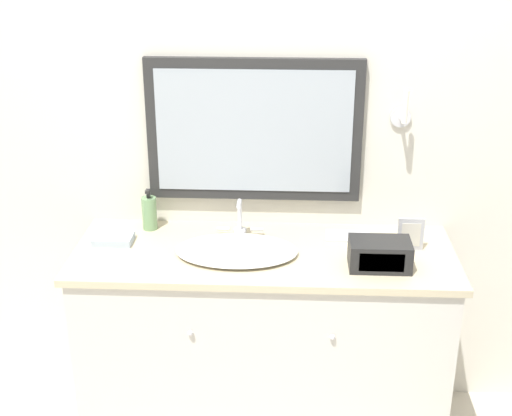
# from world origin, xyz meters

# --- Properties ---
(wall_back) EXTENTS (8.00, 0.18, 2.55)m
(wall_back) POSITION_xyz_m (-0.00, 0.64, 1.28)
(wall_back) COLOR silver
(wall_back) RESTS_ON ground_plane
(vanity_counter) EXTENTS (1.63, 0.61, 0.92)m
(vanity_counter) POSITION_xyz_m (0.00, 0.31, 0.46)
(vanity_counter) COLOR beige
(vanity_counter) RESTS_ON ground_plane
(sink_basin) EXTENTS (0.52, 0.39, 0.18)m
(sink_basin) POSITION_xyz_m (-0.11, 0.28, 0.94)
(sink_basin) COLOR white
(sink_basin) RESTS_ON vanity_counter
(soap_bottle) EXTENTS (0.07, 0.07, 0.19)m
(soap_bottle) POSITION_xyz_m (-0.53, 0.52, 1.00)
(soap_bottle) COLOR #709966
(soap_bottle) RESTS_ON vanity_counter
(appliance_box) EXTENTS (0.25, 0.16, 0.12)m
(appliance_box) POSITION_xyz_m (0.47, 0.19, 0.98)
(appliance_box) COLOR black
(appliance_box) RESTS_ON vanity_counter
(picture_frame) EXTENTS (0.11, 0.01, 0.15)m
(picture_frame) POSITION_xyz_m (0.62, 0.35, 0.99)
(picture_frame) COLOR #B2B2B7
(picture_frame) RESTS_ON vanity_counter
(hand_towel_near_sink) EXTENTS (0.17, 0.12, 0.03)m
(hand_towel_near_sink) POSITION_xyz_m (-0.66, 0.36, 0.94)
(hand_towel_near_sink) COLOR #A8B7C6
(hand_towel_near_sink) RESTS_ON vanity_counter
(metal_tray) EXTENTS (0.20, 0.12, 0.01)m
(metal_tray) POSITION_xyz_m (0.37, 0.47, 0.92)
(metal_tray) COLOR silver
(metal_tray) RESTS_ON vanity_counter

